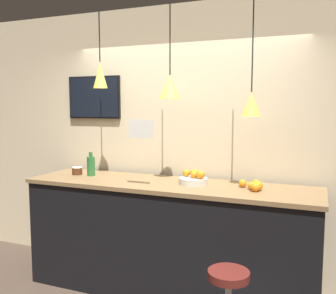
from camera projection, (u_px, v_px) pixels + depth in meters
back_wall at (184, 143)px, 4.01m from camera, size 8.00×0.06×2.90m
service_counter at (168, 238)px, 3.68m from camera, size 2.85×0.73×1.10m
fruit_bowl at (194, 179)px, 3.56m from camera, size 0.27×0.27×0.14m
orange_pile at (253, 185)px, 3.33m from camera, size 0.23×0.25×0.09m
juice_bottle at (91, 166)px, 3.98m from camera, size 0.08×0.08×0.25m
spread_jar at (77, 171)px, 4.05m from camera, size 0.11×0.11×0.08m
pendant_lamp_left at (100, 75)px, 3.84m from camera, size 0.15×0.15×0.78m
pendant_lamp_middle at (170, 87)px, 3.56m from camera, size 0.22×0.22×0.89m
pendant_lamp_right at (251, 103)px, 3.29m from camera, size 0.17×0.17×1.05m
mounted_tv at (94, 97)px, 4.32m from camera, size 0.67×0.04×0.48m
hanging_menu_board at (141, 129)px, 3.35m from camera, size 0.24×0.01×0.17m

